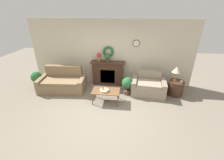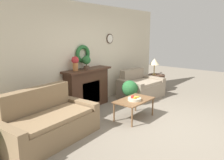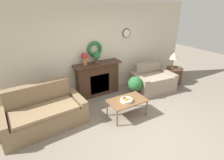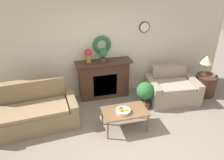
# 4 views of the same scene
# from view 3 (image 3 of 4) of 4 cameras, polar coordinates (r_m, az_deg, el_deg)

# --- Properties ---
(ground_plane) EXTENTS (16.00, 16.00, 0.00)m
(ground_plane) POSITION_cam_3_polar(r_m,az_deg,el_deg) (4.06, 10.92, -17.19)
(ground_plane) COLOR gray
(wall_back) EXTENTS (6.80, 0.16, 2.70)m
(wall_back) POSITION_cam_3_polar(r_m,az_deg,el_deg) (5.28, -5.21, 9.64)
(wall_back) COLOR beige
(wall_back) RESTS_ON ground_plane
(fireplace) EXTENTS (1.43, 0.41, 1.04)m
(fireplace) POSITION_cam_3_polar(r_m,az_deg,el_deg) (5.34, -4.72, 0.41)
(fireplace) COLOR #42281C
(fireplace) RESTS_ON ground_plane
(couch_left) EXTENTS (1.86, 1.05, 0.94)m
(couch_left) POSITION_cam_3_polar(r_m,az_deg,el_deg) (4.38, -21.35, -10.06)
(couch_left) COLOR #846B4C
(couch_left) RESTS_ON ground_plane
(loveseat_right) EXTENTS (1.34, 1.05, 0.84)m
(loveseat_right) POSITION_cam_3_polar(r_m,az_deg,el_deg) (5.85, 12.90, -0.34)
(loveseat_right) COLOR gray
(loveseat_right) RESTS_ON ground_plane
(coffee_table) EXTENTS (0.95, 0.57, 0.45)m
(coffee_table) POSITION_cam_3_polar(r_m,az_deg,el_deg) (4.36, 4.95, -7.03)
(coffee_table) COLOR brown
(coffee_table) RESTS_ON ground_plane
(fruit_bowl) EXTENTS (0.31, 0.31, 0.12)m
(fruit_bowl) POSITION_cam_3_polar(r_m,az_deg,el_deg) (4.27, 4.71, -6.49)
(fruit_bowl) COLOR beige
(fruit_bowl) RESTS_ON coffee_table
(side_table_by_loveseat) EXTENTS (0.56, 0.56, 0.56)m
(side_table_by_loveseat) POSITION_cam_3_polar(r_m,az_deg,el_deg) (6.57, 19.49, 1.34)
(side_table_by_loveseat) COLOR #42281C
(side_table_by_loveseat) RESTS_ON ground_plane
(table_lamp) EXTENTS (0.33, 0.33, 0.55)m
(table_lamp) POSITION_cam_3_polar(r_m,az_deg,el_deg) (6.33, 19.56, 7.37)
(table_lamp) COLOR #B28E42
(table_lamp) RESTS_ON side_table_by_loveseat
(mug) EXTENTS (0.09, 0.09, 0.08)m
(mug) POSITION_cam_3_polar(r_m,az_deg,el_deg) (6.49, 21.25, 3.86)
(mug) COLOR silver
(mug) RESTS_ON side_table_by_loveseat
(vase_on_mantel_left) EXTENTS (0.18, 0.18, 0.35)m
(vase_on_mantel_left) POSITION_cam_3_polar(r_m,az_deg,el_deg) (4.97, -8.94, 7.16)
(vase_on_mantel_left) COLOR #AD6B38
(vase_on_mantel_left) RESTS_ON fireplace
(potted_plant_on_mantel) EXTENTS (0.22, 0.22, 0.34)m
(potted_plant_on_mantel) POSITION_cam_3_polar(r_m,az_deg,el_deg) (5.08, -5.09, 7.78)
(potted_plant_on_mantel) COLOR brown
(potted_plant_on_mantel) RESTS_ON fireplace
(potted_plant_floor_by_loveseat) EXTENTS (0.44, 0.44, 0.69)m
(potted_plant_floor_by_loveseat) POSITION_cam_3_polar(r_m,az_deg,el_deg) (5.20, 7.61, -1.75)
(potted_plant_floor_by_loveseat) COLOR brown
(potted_plant_floor_by_loveseat) RESTS_ON ground_plane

